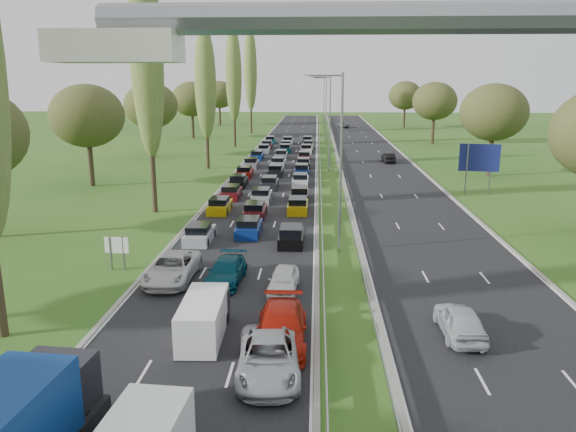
# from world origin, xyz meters

# --- Properties ---
(ground) EXTENTS (260.00, 260.00, 0.00)m
(ground) POSITION_xyz_m (4.50, 80.00, 0.00)
(ground) COLOR #29581B
(ground) RESTS_ON ground
(near_carriageway) EXTENTS (10.50, 215.00, 0.04)m
(near_carriageway) POSITION_xyz_m (-2.25, 82.50, 0.00)
(near_carriageway) COLOR black
(near_carriageway) RESTS_ON ground
(far_carriageway) EXTENTS (10.50, 215.00, 0.04)m
(far_carriageway) POSITION_xyz_m (11.25, 82.50, 0.00)
(far_carriageway) COLOR black
(far_carriageway) RESTS_ON ground
(central_reservation) EXTENTS (2.36, 215.00, 0.32)m
(central_reservation) POSITION_xyz_m (4.50, 82.50, 0.55)
(central_reservation) COLOR gray
(central_reservation) RESTS_ON ground
(lamp_columns) EXTENTS (0.18, 140.18, 12.00)m
(lamp_columns) POSITION_xyz_m (4.50, 78.00, 6.00)
(lamp_columns) COLOR gray
(lamp_columns) RESTS_ON ground
(poplar_row) EXTENTS (2.80, 127.80, 22.44)m
(poplar_row) POSITION_xyz_m (-11.50, 68.17, 12.39)
(poplar_row) COLOR #2D2116
(poplar_row) RESTS_ON ground
(woodland_left) EXTENTS (8.00, 166.00, 11.10)m
(woodland_left) POSITION_xyz_m (-22.00, 62.63, 7.68)
(woodland_left) COLOR #2D2116
(woodland_left) RESTS_ON ground
(woodland_right) EXTENTS (8.00, 153.00, 11.10)m
(woodland_right) POSITION_xyz_m (24.00, 66.67, 7.68)
(woodland_right) COLOR #2D2116
(woodland_right) RESTS_ON ground
(traffic_queue_fill) EXTENTS (9.06, 68.74, 0.80)m
(traffic_queue_fill) POSITION_xyz_m (-2.27, 77.34, 0.44)
(traffic_queue_fill) COLOR #B2B7BC
(traffic_queue_fill) RESTS_ON ground
(near_car_2) EXTENTS (2.63, 5.61, 1.55)m
(near_car_2) POSITION_xyz_m (-5.51, 36.60, 0.80)
(near_car_2) COLOR silver
(near_car_2) RESTS_ON near_carriageway
(near_car_7) EXTENTS (2.18, 4.78, 1.36)m
(near_car_7) POSITION_xyz_m (-2.31, 36.45, 0.70)
(near_car_7) COLOR #053C4E
(near_car_7) RESTS_ON near_carriageway
(near_car_10) EXTENTS (2.83, 5.51, 1.49)m
(near_car_10) POSITION_xyz_m (1.06, 26.12, 0.76)
(near_car_10) COLOR #9EA1A7
(near_car_10) RESTS_ON near_carriageway
(near_car_11) EXTENTS (2.34, 5.51, 1.58)m
(near_car_11) POSITION_xyz_m (1.42, 28.77, 0.81)
(near_car_11) COLOR #A7180A
(near_car_11) RESTS_ON near_carriageway
(near_car_12) EXTENTS (1.81, 4.00, 1.33)m
(near_car_12) POSITION_xyz_m (1.12, 35.18, 0.69)
(near_car_12) COLOR white
(near_car_12) RESTS_ON near_carriageway
(far_car_0) EXTENTS (1.79, 4.33, 1.47)m
(far_car_0) POSITION_xyz_m (9.58, 30.08, 0.75)
(far_car_0) COLOR #B2B6BC
(far_car_0) RESTS_ON far_carriageway
(far_car_1) EXTENTS (1.62, 4.18, 1.36)m
(far_car_1) POSITION_xyz_m (13.10, 85.82, 0.70)
(far_car_1) COLOR black
(far_car_1) RESTS_ON far_carriageway
(far_car_2) EXTENTS (2.61, 5.37, 1.47)m
(far_car_2) POSITION_xyz_m (9.34, 144.47, 0.76)
(far_car_2) COLOR slate
(far_car_2) RESTS_ON far_carriageway
(white_van_rear) EXTENTS (1.81, 4.61, 1.85)m
(white_van_rear) POSITION_xyz_m (-2.19, 29.44, 0.95)
(white_van_rear) COLOR white
(white_van_rear) RESTS_ON near_carriageway
(info_sign) EXTENTS (1.50, 0.16, 2.10)m
(info_sign) POSITION_xyz_m (-9.40, 38.36, 1.37)
(info_sign) COLOR gray
(info_sign) RESTS_ON ground
(direction_sign) EXTENTS (3.97, 0.69, 5.20)m
(direction_sign) POSITION_xyz_m (19.40, 63.36, 3.57)
(direction_sign) COLOR gray
(direction_sign) RESTS_ON ground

